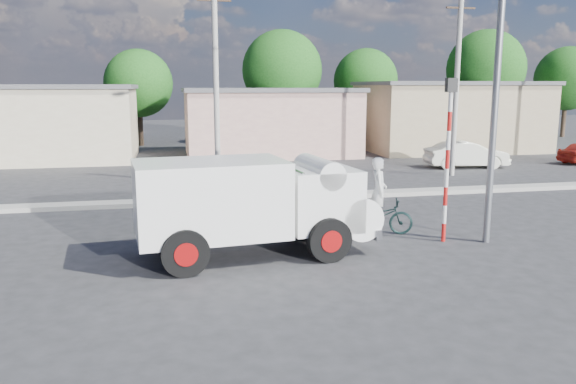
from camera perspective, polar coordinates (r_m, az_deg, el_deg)
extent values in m
plane|color=#2A2A2D|center=(13.35, 6.06, -7.48)|extent=(120.00, 120.00, 0.00)
cube|color=#99968E|center=(20.85, -0.67, -0.56)|extent=(40.00, 0.80, 0.16)
cylinder|color=black|center=(12.64, -10.40, -6.10)|extent=(1.10, 0.43, 1.08)
cylinder|color=#9D0B0C|center=(12.64, -10.40, -6.10)|extent=(0.56, 0.41, 0.53)
cylinder|color=black|center=(14.61, -11.50, -3.84)|extent=(1.10, 0.43, 1.08)
cylinder|color=#9D0B0C|center=(14.61, -11.50, -3.84)|extent=(0.56, 0.41, 0.53)
cylinder|color=black|center=(13.49, 4.20, -4.87)|extent=(1.10, 0.43, 1.08)
cylinder|color=#9D0B0C|center=(13.49, 4.20, -4.87)|extent=(0.56, 0.41, 0.53)
cylinder|color=black|center=(15.35, 1.31, -2.92)|extent=(1.10, 0.43, 1.08)
cylinder|color=#9D0B0C|center=(15.35, 1.31, -2.92)|extent=(0.56, 0.41, 0.53)
cube|color=black|center=(13.89, -4.17, -4.08)|extent=(4.61, 1.75, 0.18)
cube|color=white|center=(13.51, -7.85, -0.66)|extent=(3.73, 2.52, 1.81)
cube|color=white|center=(14.26, 3.06, -0.57)|extent=(1.97, 2.18, 1.52)
cylinder|color=white|center=(14.66, 6.07, -2.06)|extent=(1.28, 2.11, 1.08)
cylinder|color=white|center=(14.14, 3.08, 2.15)|extent=(0.90, 2.07, 0.68)
cube|color=silver|center=(14.92, 7.42, -3.41)|extent=(0.36, 2.10, 0.27)
cube|color=black|center=(13.95, 0.45, 1.03)|extent=(0.26, 1.66, 0.68)
imported|color=#152927|center=(16.15, 9.13, -2.45)|extent=(2.07, 1.18, 1.03)
imported|color=silver|center=(16.06, 9.17, -0.94)|extent=(0.62, 0.79, 1.90)
imported|color=white|center=(30.39, 17.67, 3.65)|extent=(4.30, 1.87, 1.37)
cylinder|color=red|center=(15.82, 15.52, -3.98)|extent=(0.11, 0.11, 0.50)
cylinder|color=white|center=(15.70, 15.61, -2.21)|extent=(0.11, 0.11, 0.50)
cylinder|color=red|center=(15.60, 15.70, -0.42)|extent=(0.11, 0.11, 0.50)
cylinder|color=white|center=(15.52, 15.79, 1.39)|extent=(0.11, 0.11, 0.50)
cylinder|color=red|center=(15.45, 15.89, 3.22)|extent=(0.11, 0.11, 0.50)
cylinder|color=white|center=(15.39, 15.98, 5.06)|extent=(0.11, 0.11, 0.50)
cylinder|color=red|center=(15.36, 16.08, 6.92)|extent=(0.11, 0.11, 0.50)
cylinder|color=white|center=(15.34, 16.18, 8.78)|extent=(0.11, 0.11, 0.50)
cube|color=black|center=(15.33, 16.26, 10.39)|extent=(0.28, 0.18, 0.36)
cylinder|color=slate|center=(15.62, 20.48, 11.32)|extent=(0.18, 0.18, 9.00)
cube|color=beige|center=(35.06, -25.24, 6.18)|extent=(12.00, 7.00, 4.00)
cube|color=#59595B|center=(34.99, -25.52, 9.63)|extent=(12.30, 7.30, 0.24)
cube|color=tan|center=(34.65, -1.93, 6.98)|extent=(10.00, 7.00, 3.80)
cube|color=#59595B|center=(34.58, -1.95, 10.32)|extent=(10.30, 7.30, 0.24)
cube|color=tan|center=(38.56, 16.07, 7.24)|extent=(11.00, 7.00, 4.20)
cube|color=#59595B|center=(38.50, 16.24, 10.54)|extent=(11.30, 7.30, 0.24)
cylinder|color=#38281E|center=(41.18, -14.78, 7.00)|extent=(0.36, 0.36, 3.47)
sphere|color=#296E21|center=(41.11, -14.95, 10.62)|extent=(4.71, 4.71, 4.71)
cylinder|color=#38281E|center=(40.89, -0.61, 7.83)|extent=(0.36, 0.36, 4.20)
sphere|color=#296E21|center=(40.85, -0.62, 12.25)|extent=(5.70, 5.70, 5.70)
cylinder|color=#38281E|center=(44.70, 7.79, 7.62)|extent=(0.36, 0.36, 3.64)
sphere|color=#296E21|center=(44.64, 7.88, 11.12)|extent=(4.94, 4.94, 4.94)
cylinder|color=#38281E|center=(46.72, 19.20, 7.71)|extent=(0.36, 0.36, 4.37)
sphere|color=#296E21|center=(46.69, 19.45, 11.72)|extent=(5.93, 5.93, 5.93)
cylinder|color=#38281E|center=(52.08, 26.25, 7.15)|extent=(0.36, 0.36, 3.81)
sphere|color=#296E21|center=(52.03, 26.51, 10.28)|extent=(5.17, 5.17, 5.17)
cylinder|color=#99968E|center=(24.14, -7.31, 10.26)|extent=(0.24, 0.24, 8.00)
cube|color=#38281E|center=(24.38, -7.52, 18.75)|extent=(1.40, 0.08, 0.08)
cylinder|color=#99968E|center=(27.33, 16.72, 9.94)|extent=(0.24, 0.24, 8.00)
cube|color=#38281E|center=(27.54, 17.14, 17.44)|extent=(1.40, 0.08, 0.08)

